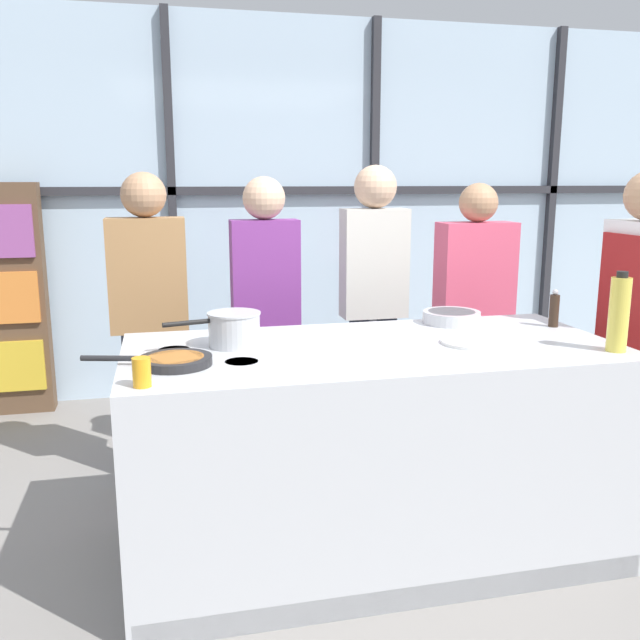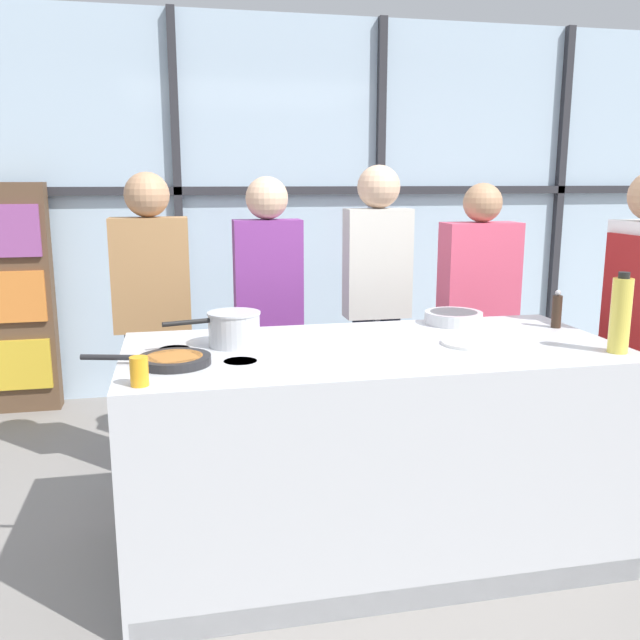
# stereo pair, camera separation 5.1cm
# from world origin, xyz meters

# --- Properties ---
(ground_plane) EXTENTS (18.00, 18.00, 0.00)m
(ground_plane) POSITION_xyz_m (0.00, 0.00, 0.00)
(ground_plane) COLOR gray
(back_window_wall) EXTENTS (6.40, 0.10, 2.80)m
(back_window_wall) POSITION_xyz_m (0.00, 2.50, 1.40)
(back_window_wall) COLOR silver
(back_window_wall) RESTS_ON ground_plane
(bookshelf) EXTENTS (0.46, 0.19, 1.60)m
(bookshelf) POSITION_xyz_m (-1.88, 2.32, 0.80)
(bookshelf) COLOR brown
(bookshelf) RESTS_ON ground_plane
(demo_island) EXTENTS (2.07, 0.95, 0.93)m
(demo_island) POSITION_xyz_m (-0.00, -0.00, 0.47)
(demo_island) COLOR silver
(demo_island) RESTS_ON ground_plane
(spectator_far_left) EXTENTS (0.40, 0.23, 1.66)m
(spectator_far_left) POSITION_xyz_m (-0.93, 0.99, 0.96)
(spectator_far_left) COLOR #232838
(spectator_far_left) RESTS_ON ground_plane
(spectator_center_left) EXTENTS (0.37, 0.23, 1.64)m
(spectator_center_left) POSITION_xyz_m (-0.31, 0.99, 0.96)
(spectator_center_left) COLOR #232838
(spectator_center_left) RESTS_ON ground_plane
(spectator_center_right) EXTENTS (0.37, 0.24, 1.70)m
(spectator_center_right) POSITION_xyz_m (0.31, 0.99, 1.00)
(spectator_center_right) COLOR #232838
(spectator_center_right) RESTS_ON ground_plane
(spectator_far_right) EXTENTS (0.45, 0.22, 1.60)m
(spectator_far_right) POSITION_xyz_m (0.93, 0.99, 0.90)
(spectator_far_right) COLOR black
(spectator_far_right) RESTS_ON ground_plane
(frying_pan) EXTENTS (0.49, 0.28, 0.04)m
(frying_pan) POSITION_xyz_m (-0.83, -0.12, 0.95)
(frying_pan) COLOR #232326
(frying_pan) RESTS_ON demo_island
(saucepan) EXTENTS (0.41, 0.22, 0.14)m
(saucepan) POSITION_xyz_m (-0.57, 0.12, 1.01)
(saucepan) COLOR silver
(saucepan) RESTS_ON demo_island
(white_plate) EXTENTS (0.26, 0.26, 0.01)m
(white_plate) POSITION_xyz_m (0.42, -0.06, 0.94)
(white_plate) COLOR white
(white_plate) RESTS_ON demo_island
(mixing_bowl) EXTENTS (0.28, 0.28, 0.06)m
(mixing_bowl) POSITION_xyz_m (0.51, 0.35, 0.97)
(mixing_bowl) COLOR silver
(mixing_bowl) RESTS_ON demo_island
(oil_bottle) EXTENTS (0.08, 0.08, 0.33)m
(oil_bottle) POSITION_xyz_m (0.94, -0.31, 1.09)
(oil_bottle) COLOR #E0CC4C
(oil_bottle) RESTS_ON demo_island
(pepper_grinder) EXTENTS (0.05, 0.05, 0.18)m
(pepper_grinder) POSITION_xyz_m (0.95, 0.17, 1.02)
(pepper_grinder) COLOR #332319
(pepper_grinder) RESTS_ON demo_island
(juice_glass_near) EXTENTS (0.06, 0.06, 0.10)m
(juice_glass_near) POSITION_xyz_m (-0.94, -0.38, 0.98)
(juice_glass_near) COLOR orange
(juice_glass_near) RESTS_ON demo_island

